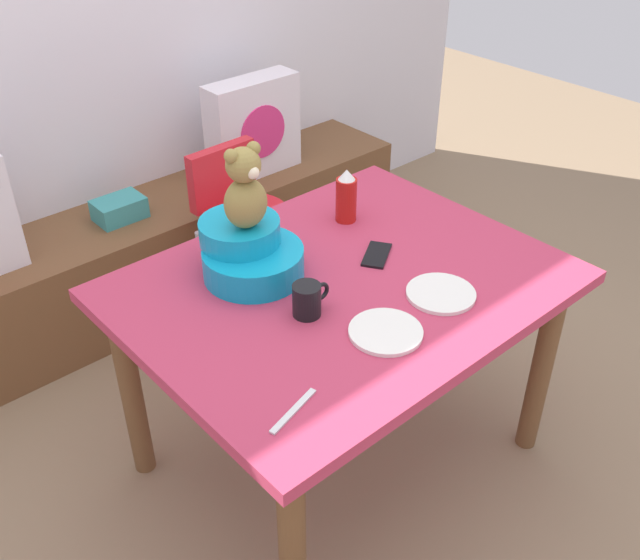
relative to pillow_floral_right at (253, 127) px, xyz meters
name	(u,v)px	position (x,y,z in m)	size (l,w,h in m)	color
ground_plane	(339,453)	(-0.59, -1.22, -0.68)	(8.00, 8.00, 0.00)	#8C7256
window_bench	(148,257)	(-0.59, 0.02, -0.45)	(2.60, 0.44, 0.46)	brown
pillow_floral_right	(253,127)	(0.00, 0.00, 0.00)	(0.44, 0.15, 0.44)	silver
book_stack	(119,209)	(-0.69, 0.02, -0.18)	(0.20, 0.14, 0.09)	teal
dining_table	(342,308)	(-0.59, -1.22, -0.04)	(1.26, 0.99, 0.74)	#B73351
highchair	(244,219)	(-0.37, -0.42, -0.16)	(0.34, 0.45, 0.79)	red
infant_seat_teal	(249,252)	(-0.77, -1.01, 0.13)	(0.30, 0.33, 0.16)	#0F98C4
teddy_bear	(245,189)	(-0.77, -1.01, 0.34)	(0.13, 0.12, 0.25)	olive
ketchup_bottle	(346,197)	(-0.34, -0.96, 0.15)	(0.07, 0.07, 0.18)	red
coffee_mug	(308,300)	(-0.78, -1.28, 0.11)	(0.12, 0.08, 0.09)	black
dinner_plate_near	(441,294)	(-0.44, -1.47, 0.07)	(0.20, 0.20, 0.01)	white
dinner_plate_far	(386,332)	(-0.68, -1.48, 0.07)	(0.20, 0.20, 0.01)	white
cell_phone	(377,255)	(-0.42, -1.19, 0.06)	(0.07, 0.14, 0.01)	black
table_fork	(293,411)	(-1.05, -1.54, 0.06)	(0.02, 0.17, 0.01)	silver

